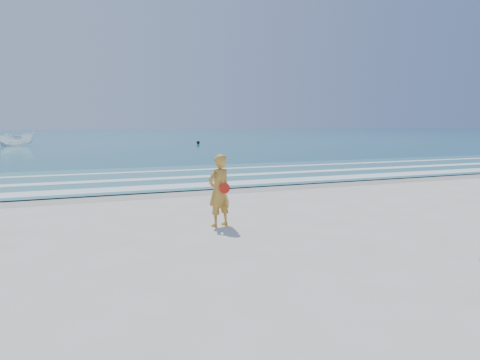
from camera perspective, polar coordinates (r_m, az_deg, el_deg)
name	(u,v)px	position (r m, az deg, el deg)	size (l,w,h in m)	color
ground	(284,254)	(9.47, 5.38, -8.93)	(400.00, 400.00, 0.00)	silver
wet_sand	(169,193)	(17.74, -8.64, -1.53)	(400.00, 2.40, 0.00)	#B2A893
ocean	(61,135)	(113.11, -21.03, 5.15)	(400.00, 190.00, 0.04)	#19727F
shallow	(142,177)	(22.57, -11.84, 0.31)	(400.00, 10.00, 0.01)	#59B7AD
foam_near	(161,187)	(18.98, -9.63, -0.84)	(400.00, 1.40, 0.01)	white
foam_mid	(146,179)	(21.79, -11.42, 0.11)	(400.00, 0.90, 0.01)	white
foam_far	(133,172)	(25.01, -12.97, 0.93)	(400.00, 0.60, 0.01)	white
boat	(17,139)	(59.37, -25.55, 4.51)	(1.47, 3.91, 1.51)	white
buoy	(198,142)	(58.15, -5.12, 4.58)	(0.43, 0.43, 0.43)	black
woman	(219,190)	(11.74, -2.56, -1.28)	(0.77, 0.64, 1.82)	gold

